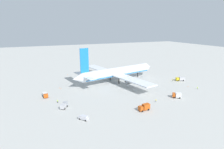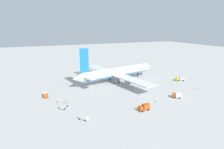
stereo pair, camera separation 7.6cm
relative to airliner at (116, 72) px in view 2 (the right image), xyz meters
The scene contains 18 objects.
ground_plane 7.11m from the airliner, ahead, with size 600.00×600.00×0.00m, color #B2B2AD.
airliner is the anchor object (origin of this frame).
service_truck_0 53.20m from the airliner, 166.56° to the right, with size 3.08×6.11×2.44m.
service_truck_1 52.09m from the airliner, 99.69° to the right, with size 6.14×2.93×3.14m.
service_truck_2 48.23m from the airliner, 68.25° to the right, with size 5.28×4.68×3.07m.
service_truck_3 55.11m from the airliner, 143.87° to the right, with size 4.45×5.22×2.72m.
service_truck_4 49.04m from the airliner, 21.77° to the right, with size 6.89×4.56×2.77m.
service_van 62.07m from the airliner, 128.52° to the right, with size 4.34×4.82×1.97m.
baggage_cart_0 50.03m from the airliner, 100.25° to the left, with size 2.16×2.94×1.55m.
ground_worker_0 56.17m from the airliner, 43.22° to the right, with size 0.52×0.52×1.71m.
ground_worker_1 45.29m from the airliner, 86.35° to the right, with size 0.56×0.56×1.70m.
ground_worker_2 52.40m from the airliner, 152.44° to the right, with size 0.51×0.51×1.67m.
ground_worker_3 42.69m from the airliner, 23.60° to the right, with size 0.56×0.56×1.76m.
traffic_cone_0 41.99m from the airliner, behind, with size 0.36×0.36×0.55m, color orange.
traffic_cone_1 45.48m from the airliner, 130.45° to the left, with size 0.36×0.36×0.55m, color orange.
traffic_cone_2 50.93m from the airliner, 38.75° to the right, with size 0.36×0.36×0.55m, color orange.
traffic_cone_3 41.26m from the airliner, behind, with size 0.36×0.36×0.55m, color orange.
traffic_cone_4 46.23m from the airliner, 44.70° to the left, with size 0.36×0.36×0.55m, color orange.
Camera 2 is at (-59.08, -122.80, 39.92)m, focal length 30.26 mm.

